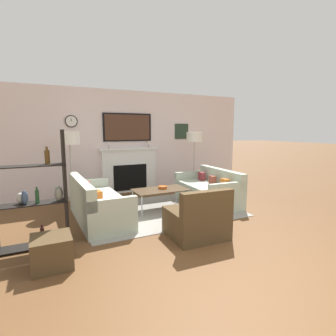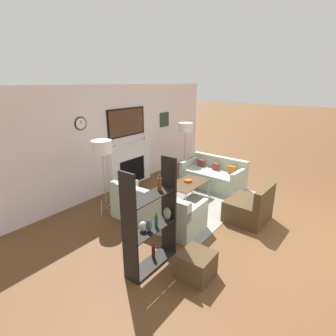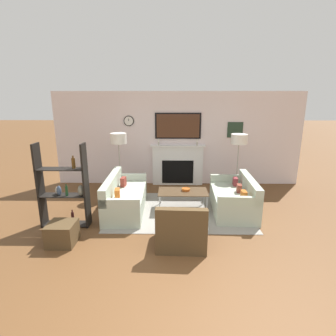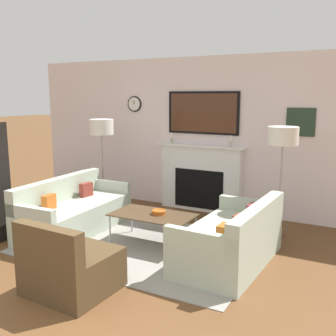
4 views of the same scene
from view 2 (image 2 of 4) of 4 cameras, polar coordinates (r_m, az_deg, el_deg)
ground_plane at (r=5.64m, az=29.91°, el=-13.68°), size 60.00×60.00×0.00m
fireplace_wall at (r=7.23m, az=-8.94°, el=5.87°), size 7.18×0.28×2.70m
area_rug at (r=6.40m, az=4.55°, el=-7.23°), size 3.11×2.23×0.01m
couch_left at (r=5.37m, az=-2.64°, el=-9.13°), size 0.85×1.91×0.80m
couch_right at (r=7.30m, az=9.88°, el=-1.77°), size 0.95×1.67×0.78m
armchair at (r=5.72m, az=17.33°, el=-8.36°), size 0.87×0.81×0.80m
coffee_table at (r=6.35m, az=4.39°, el=-3.48°), size 1.13×0.63×0.43m
decorative_bowl at (r=6.41m, az=4.38°, el=-2.72°), size 0.19×0.19×0.06m
floor_lamp_left at (r=5.52m, az=-14.23°, el=4.29°), size 0.42×0.42×1.64m
floor_lamp_right at (r=7.82m, az=3.82°, el=8.74°), size 0.42×0.42×1.62m
shelf_unit at (r=4.01m, az=-3.57°, el=-11.34°), size 0.94×0.28×1.68m
ottoman at (r=4.13m, az=6.24°, el=-20.19°), size 0.47×0.47×0.39m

